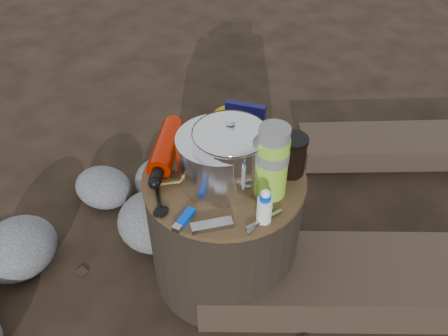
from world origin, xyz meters
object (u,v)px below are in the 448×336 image
Objects in this scene: camping_pot at (230,154)px; travel_mug at (292,156)px; thermos at (272,162)px; fuel_bottle at (166,147)px; stump at (224,227)px.

travel_mug is at bearing 49.36° from camping_pot.
thermos is (0.12, 0.03, 0.01)m from camping_pot.
travel_mug reaches higher than fuel_bottle.
fuel_bottle reaches higher than stump.
thermos reaches higher than travel_mug.
fuel_bottle is (-0.20, -0.03, 0.26)m from stump.
travel_mug is (0.12, 0.14, -0.04)m from camping_pot.
fuel_bottle is 0.36m from thermos.
thermos is (0.34, 0.05, 0.07)m from fuel_bottle.
camping_pot is 0.94× the size of thermos.
stump is 0.37m from thermos.
thermos is at bearing 14.08° from camping_pot.
camping_pot is 1.67× the size of travel_mug.
fuel_bottle is at bearing -175.14° from camping_pot.
travel_mug is (0.35, 0.16, 0.03)m from fuel_bottle.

